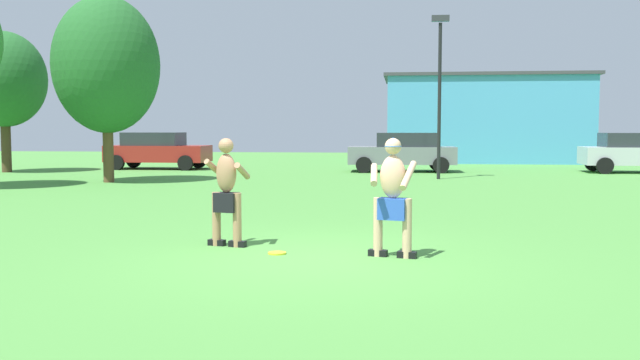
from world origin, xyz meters
TOP-DOWN VIEW (x-y plane):
  - ground_plane at (0.00, 0.00)m, footprint 80.00×80.00m
  - player_with_cap at (1.01, 0.26)m, footprint 0.68×0.65m
  - player_in_black at (-1.47, 0.86)m, footprint 0.64×0.63m
  - frisbee at (-0.61, 0.32)m, footprint 0.26×0.26m
  - car_red_near_post at (-9.37, 19.49)m, footprint 4.32×2.06m
  - car_gray_mid_lot at (1.16, 18.92)m, footprint 4.37×2.17m
  - car_silver_far_end at (10.39, 19.33)m, footprint 4.34×2.10m
  - lamp_post at (2.40, 15.02)m, footprint 0.60×0.24m
  - outbuilding_behind_lot at (5.43, 28.28)m, footprint 10.47×6.51m
  - tree_left_field at (-8.40, 12.32)m, footprint 3.42×3.42m
  - tree_right_field at (-14.63, 16.71)m, footprint 3.29×3.29m

SIDE VIEW (x-z plane):
  - ground_plane at x=0.00m, z-range 0.00..0.00m
  - frisbee at x=-0.61m, z-range 0.00..0.03m
  - car_red_near_post at x=-9.37m, z-range 0.03..1.61m
  - car_gray_mid_lot at x=1.16m, z-range 0.03..1.61m
  - car_silver_far_end at x=10.39m, z-range 0.03..1.61m
  - player_in_black at x=-1.47m, z-range 0.04..1.66m
  - player_with_cap at x=1.01m, z-range 0.08..1.73m
  - outbuilding_behind_lot at x=5.43m, z-range 0.01..4.50m
  - lamp_post at x=2.40m, z-range 0.64..6.26m
  - tree_right_field at x=-14.63m, z-range 0.89..6.49m
  - tree_left_field at x=-8.40m, z-range 0.79..6.81m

